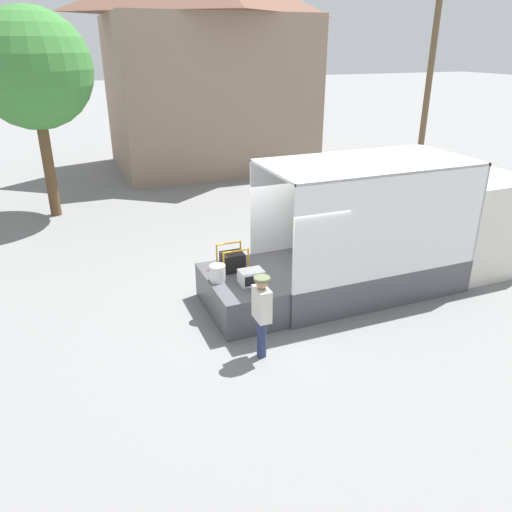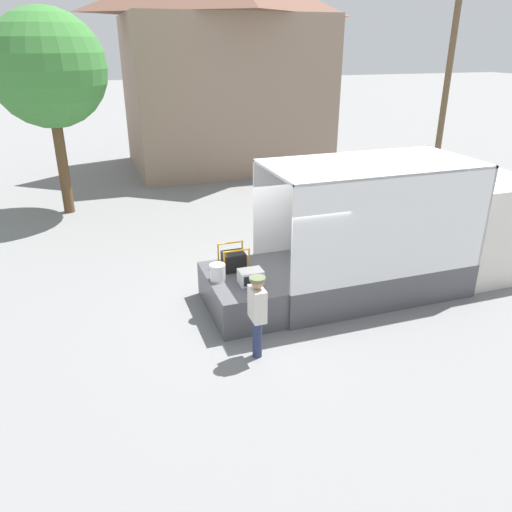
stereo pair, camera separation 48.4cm
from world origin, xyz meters
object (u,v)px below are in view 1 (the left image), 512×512
at_px(box_truck, 420,240).
at_px(street_tree, 33,70).
at_px(microwave, 251,277).
at_px(orange_bucket, 218,273).
at_px(portable_generator, 233,261).
at_px(worker_person, 262,309).
at_px(utility_pole, 431,66).

height_order(box_truck, street_tree, street_tree).
bearing_deg(microwave, orange_bucket, 147.75).
bearing_deg(street_tree, portable_generator, -66.59).
xyz_separation_m(orange_bucket, worker_person, (0.26, -1.85, 0.02)).
xyz_separation_m(worker_person, street_tree, (-3.39, 10.65, 3.75)).
height_order(box_truck, utility_pole, utility_pole).
bearing_deg(microwave, box_truck, 4.38).
xyz_separation_m(portable_generator, utility_pole, (12.69, 9.31, 3.59)).
distance_m(orange_bucket, street_tree, 10.07).
bearing_deg(microwave, street_tree, 112.18).
bearing_deg(worker_person, utility_pole, 41.81).
xyz_separation_m(microwave, portable_generator, (-0.12, 0.81, 0.06)).
relative_size(microwave, utility_pole, 0.06).
distance_m(box_truck, street_tree, 12.79).
xyz_separation_m(orange_bucket, street_tree, (-3.13, 8.80, 3.77)).
xyz_separation_m(microwave, orange_bucket, (-0.62, 0.39, 0.03)).
relative_size(microwave, worker_person, 0.30).
xyz_separation_m(box_truck, portable_generator, (-4.81, 0.45, 0.02)).
height_order(portable_generator, utility_pole, utility_pole).
bearing_deg(box_truck, orange_bucket, 179.65).
relative_size(box_truck, orange_bucket, 18.66).
distance_m(worker_person, utility_pole, 17.73).
bearing_deg(portable_generator, street_tree, 113.41).
bearing_deg(worker_person, microwave, 76.08).
bearing_deg(microwave, utility_pole, 38.82).
bearing_deg(orange_bucket, utility_pole, 36.38).
xyz_separation_m(orange_bucket, utility_pole, (13.20, 9.73, 3.62)).
xyz_separation_m(box_truck, worker_person, (-5.06, -1.81, 0.01)).
relative_size(portable_generator, worker_person, 0.36).
relative_size(portable_generator, orange_bucket, 1.66).
bearing_deg(street_tree, orange_bucket, -70.44).
bearing_deg(orange_bucket, worker_person, -81.94).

